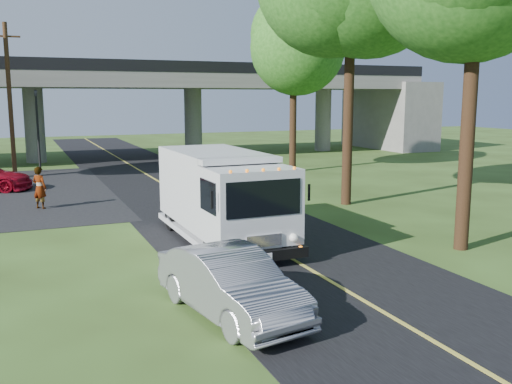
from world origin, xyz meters
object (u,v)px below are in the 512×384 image
tree_right_far (298,39)px  silver_sedan (230,283)px  utility_pole (10,100)px  traffic_signal (37,122)px  step_van (222,194)px  pedestrian (40,188)px

tree_right_far → silver_sedan: 25.70m
utility_pole → tree_right_far: bearing=-14.0°
silver_sedan → tree_right_far: bearing=49.8°
traffic_signal → tree_right_far: (15.21, -6.16, 5.10)m
silver_sedan → step_van: bearing=62.2°
traffic_signal → tree_right_far: 17.18m
utility_pole → step_van: utility_pole is taller
tree_right_far → silver_sedan: tree_right_far is taller
pedestrian → traffic_signal: bearing=-47.8°
tree_right_far → traffic_signal: bearing=157.9°
step_van → pedestrian: bearing=122.0°
utility_pole → silver_sedan: bearing=-80.4°
step_van → pedestrian: step_van is taller
traffic_signal → utility_pole: (-1.50, -2.00, 1.40)m
tree_right_far → step_van: size_ratio=1.54×
pedestrian → silver_sedan: bearing=147.4°
traffic_signal → utility_pole: size_ratio=0.58×
step_van → traffic_signal: bearing=102.2°
tree_right_far → pedestrian: (-15.74, -6.64, -7.38)m
tree_right_far → silver_sedan: size_ratio=2.45×
traffic_signal → pedestrian: (-0.53, -12.80, -2.28)m
tree_right_far → step_van: bearing=-124.7°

